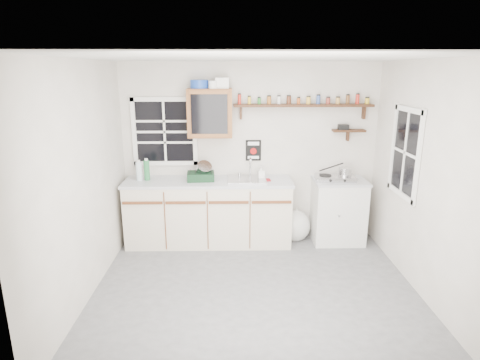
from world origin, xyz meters
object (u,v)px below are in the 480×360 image
right_cabinet (338,211)px  dish_rack (202,174)px  main_cabinet (209,212)px  upper_cabinet (210,113)px  hotplate (335,178)px  spice_shelf (304,104)px

right_cabinet → dish_rack: size_ratio=2.36×
main_cabinet → upper_cabinet: size_ratio=3.55×
right_cabinet → upper_cabinet: (-1.80, 0.12, 1.37)m
dish_rack → hotplate: size_ratio=0.69×
right_cabinet → hotplate: 0.50m
hotplate → upper_cabinet: bearing=-179.9°
hotplate → dish_rack: bearing=-175.5°
main_cabinet → upper_cabinet: bearing=76.3°
spice_shelf → dish_rack: spice_shelf is taller
dish_rack → hotplate: dish_rack is taller
spice_shelf → hotplate: (0.44, -0.21, -0.99)m
right_cabinet → spice_shelf: bearing=159.9°
upper_cabinet → dish_rack: bearing=-132.7°
main_cabinet → hotplate: hotplate is taller
dish_rack → right_cabinet: bearing=-3.7°
upper_cabinet → spice_shelf: bearing=3.1°
dish_rack → hotplate: bearing=-4.3°
right_cabinet → spice_shelf: (-0.51, 0.19, 1.48)m
main_cabinet → spice_shelf: 1.99m
spice_shelf → right_cabinet: bearing=-20.1°
right_cabinet → upper_cabinet: size_ratio=1.40×
main_cabinet → hotplate: size_ratio=4.12×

